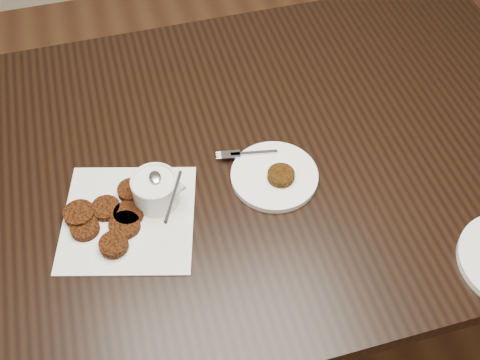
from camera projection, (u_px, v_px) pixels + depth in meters
name	position (u px, v px, depth m)	size (l,w,h in m)	color
floor	(244.00, 360.00, 1.76)	(4.00, 4.00, 0.00)	brown
table	(249.00, 241.00, 1.58)	(1.52, 0.98, 0.75)	black
napkin	(129.00, 218.00, 1.17)	(0.26, 0.26, 0.00)	white
sauce_ramekin	(154.00, 180.00, 1.14)	(0.13, 0.13, 0.13)	white
patty_cluster	(114.00, 216.00, 1.16)	(0.20, 0.20, 0.02)	#5A260B
plate_with_patty	(275.00, 174.00, 1.22)	(0.19, 0.19, 0.03)	white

